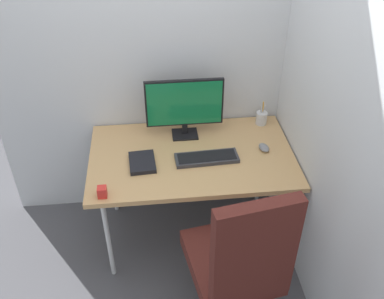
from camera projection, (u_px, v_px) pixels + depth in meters
ground_plane at (192, 232)px, 3.22m from camera, size 8.00×8.00×0.00m
wall_back at (184, 29)px, 2.72m from camera, size 2.62×0.04×2.80m
wall_side_right at (324, 67)px, 2.29m from camera, size 0.04×2.11×2.80m
desk at (192, 160)px, 2.81m from camera, size 1.31×0.80×0.73m
office_chair at (239, 261)px, 2.26m from camera, size 0.58×0.62×1.14m
monitor at (184, 105)px, 2.82m from camera, size 0.51×0.14×0.41m
keyboard at (207, 158)px, 2.73m from camera, size 0.41×0.15×0.03m
mouse at (264, 147)px, 2.81m from camera, size 0.08×0.10×0.04m
pen_holder at (261, 118)px, 3.04m from camera, size 0.08×0.08×0.17m
notebook at (142, 162)px, 2.69m from camera, size 0.17×0.22×0.03m
desk_clamp_accessory at (102, 192)px, 2.44m from camera, size 0.05×0.05×0.07m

